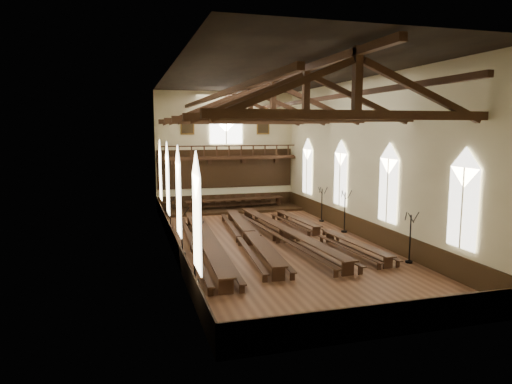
# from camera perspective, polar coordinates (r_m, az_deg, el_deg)

# --- Properties ---
(ground) EXTENTS (26.00, 26.00, 0.00)m
(ground) POSITION_cam_1_polar(r_m,az_deg,el_deg) (27.77, 2.07, -6.43)
(ground) COLOR brown
(ground) RESTS_ON ground
(room_walls) EXTENTS (26.00, 26.00, 26.00)m
(room_walls) POSITION_cam_1_polar(r_m,az_deg,el_deg) (26.90, 2.14, 7.02)
(room_walls) COLOR beige
(room_walls) RESTS_ON ground
(wainscot_band) EXTENTS (12.00, 26.00, 1.20)m
(wainscot_band) POSITION_cam_1_polar(r_m,az_deg,el_deg) (27.62, 2.08, -5.23)
(wainscot_band) COLOR #31200E
(wainscot_band) RESTS_ON ground
(side_windows) EXTENTS (11.85, 19.80, 4.50)m
(side_windows) POSITION_cam_1_polar(r_m,az_deg,el_deg) (27.08, 2.11, 1.26)
(side_windows) COLOR white
(side_windows) RESTS_ON room_walls
(end_window) EXTENTS (2.80, 0.12, 3.80)m
(end_window) POSITION_cam_1_polar(r_m,az_deg,el_deg) (39.36, -3.76, 8.42)
(end_window) COLOR white
(end_window) RESTS_ON room_walls
(minstrels_gallery) EXTENTS (11.80, 1.24, 3.70)m
(minstrels_gallery) POSITION_cam_1_polar(r_m,az_deg,el_deg) (39.24, -3.64, 3.57)
(minstrels_gallery) COLOR #3D2313
(minstrels_gallery) RESTS_ON room_walls
(portraits) EXTENTS (7.75, 0.09, 1.45)m
(portraits) POSITION_cam_1_polar(r_m,az_deg,el_deg) (39.36, -3.76, 8.24)
(portraits) COLOR brown
(portraits) RESTS_ON room_walls
(roof_trusses) EXTENTS (11.70, 25.70, 2.80)m
(roof_trusses) POSITION_cam_1_polar(r_m,az_deg,el_deg) (26.93, 2.16, 10.76)
(roof_trusses) COLOR #3D2313
(roof_trusses) RESTS_ON room_walls
(refectory_row_a) EXTENTS (1.95, 15.01, 0.81)m
(refectory_row_a) POSITION_cam_1_polar(r_m,az_deg,el_deg) (26.19, -6.44, -6.03)
(refectory_row_a) COLOR #3D2313
(refectory_row_a) RESTS_ON ground
(refectory_row_b) EXTENTS (2.11, 14.74, 0.78)m
(refectory_row_b) POSITION_cam_1_polar(r_m,az_deg,el_deg) (27.58, -0.76, -5.32)
(refectory_row_b) COLOR #3D2313
(refectory_row_b) RESTS_ON ground
(refectory_row_c) EXTENTS (2.19, 14.99, 0.80)m
(refectory_row_c) POSITION_cam_1_polar(r_m,az_deg,el_deg) (28.18, 3.78, -5.00)
(refectory_row_c) COLOR #3D2313
(refectory_row_c) RESTS_ON ground
(refectory_row_d) EXTENTS (1.91, 13.79, 0.67)m
(refectory_row_d) POSITION_cam_1_polar(r_m,az_deg,el_deg) (29.03, 8.33, -4.87)
(refectory_row_d) COLOR #3D2313
(refectory_row_d) RESTS_ON ground
(dais) EXTENTS (11.40, 3.18, 0.21)m
(dais) POSITION_cam_1_polar(r_m,az_deg,el_deg) (38.59, -2.59, -2.19)
(dais) COLOR #31200E
(dais) RESTS_ON ground
(high_table) EXTENTS (8.52, 1.52, 0.79)m
(high_table) POSITION_cam_1_polar(r_m,az_deg,el_deg) (38.46, -2.60, -1.04)
(high_table) COLOR #3D2313
(high_table) RESTS_ON dais
(high_chairs) EXTENTS (6.78, 0.48, 1.07)m
(high_chairs) POSITION_cam_1_polar(r_m,az_deg,el_deg) (39.27, -2.88, -0.99)
(high_chairs) COLOR #3D2313
(high_chairs) RESTS_ON dais
(candelabrum_left_near) EXTENTS (0.84, 0.81, 2.79)m
(candelabrum_left_near) POSITION_cam_1_polar(r_m,az_deg,el_deg) (20.92, -7.67, -8.92)
(candelabrum_left_near) COLOR black
(candelabrum_left_near) RESTS_ON ground
(candelabrum_left_mid) EXTENTS (0.77, 0.80, 2.66)m
(candelabrum_left_mid) POSITION_cam_1_polar(r_m,az_deg,el_deg) (25.47, -9.23, -5.98)
(candelabrum_left_mid) COLOR black
(candelabrum_left_mid) RESTS_ON ground
(candelabrum_left_far) EXTENTS (0.68, 0.68, 2.30)m
(candelabrum_left_far) POSITION_cam_1_polar(r_m,az_deg,el_deg) (32.11, -10.67, -3.31)
(candelabrum_left_far) COLOR black
(candelabrum_left_far) RESTS_ON ground
(candelabrum_right_near) EXTENTS (0.74, 0.82, 2.67)m
(candelabrum_right_near) POSITION_cam_1_polar(r_m,az_deg,el_deg) (24.95, 18.65, -6.59)
(candelabrum_right_near) COLOR black
(candelabrum_right_near) RESTS_ON ground
(candelabrum_right_mid) EXTENTS (0.84, 0.84, 2.84)m
(candelabrum_right_mid) POSITION_cam_1_polar(r_m,az_deg,el_deg) (31.05, 11.00, -3.40)
(candelabrum_right_mid) COLOR black
(candelabrum_right_mid) RESTS_ON ground
(candelabrum_right_far) EXTENTS (0.79, 0.74, 2.61)m
(candelabrum_right_far) POSITION_cam_1_polar(r_m,az_deg,el_deg) (34.33, 8.21, -2.37)
(candelabrum_right_far) COLOR black
(candelabrum_right_far) RESTS_ON ground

